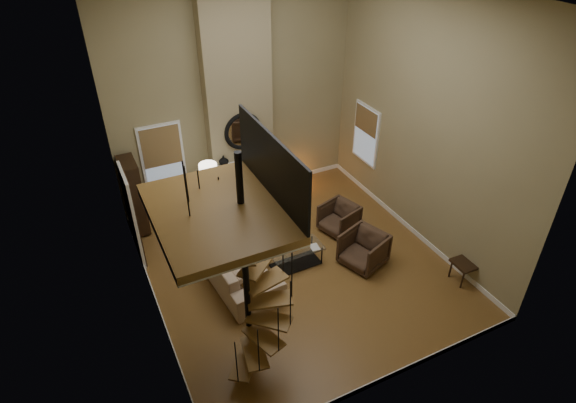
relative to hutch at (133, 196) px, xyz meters
name	(u,v)px	position (x,y,z in m)	size (l,w,h in m)	color
ground	(296,264)	(2.77, -2.77, -0.95)	(6.00, 6.50, 0.01)	olive
back_wall	(235,94)	(2.77, 0.48, 1.80)	(6.00, 0.02, 5.50)	#94885F
front_wall	(408,254)	(2.77, -6.02, 1.80)	(6.00, 0.02, 5.50)	#94885F
left_wall	(133,190)	(-0.23, -2.77, 1.80)	(0.02, 6.50, 5.50)	#94885F
right_wall	(426,122)	(5.77, -2.77, 1.80)	(0.02, 6.50, 5.50)	#94885F
baseboard_back	(241,190)	(2.77, 0.47, -0.89)	(6.00, 0.02, 0.12)	white
baseboard_front	(385,378)	(2.77, -6.01, -0.89)	(6.00, 0.02, 0.12)	white
baseboard_left	(158,307)	(-0.22, -2.77, -0.89)	(0.02, 6.50, 0.12)	white
baseboard_right	(407,226)	(5.76, -2.77, -0.89)	(0.02, 6.50, 0.12)	white
chimney_breast	(238,96)	(2.77, 0.29, 1.80)	(1.60, 0.38, 5.50)	#978862
hearth	(251,204)	(2.77, -0.20, -0.93)	(1.50, 0.60, 0.04)	black
firebox	(246,181)	(2.77, 0.09, -0.40)	(0.95, 0.02, 0.72)	black
mantel	(246,162)	(2.77, 0.01, 0.20)	(1.70, 0.18, 0.06)	white
mirror_frame	(243,131)	(2.77, 0.07, 1.00)	(0.94, 0.94, 0.10)	black
mirror_disc	(243,131)	(2.77, 0.08, 1.00)	(0.80, 0.80, 0.01)	white
vase_left	(224,160)	(2.22, 0.05, 0.35)	(0.24, 0.24, 0.25)	black
vase_right	(267,151)	(3.37, 0.05, 0.33)	(0.20, 0.20, 0.21)	#174A52
window_back	(162,153)	(0.87, 0.45, 0.67)	(1.02, 0.06, 1.52)	white
window_right	(366,134)	(5.74, -0.77, 0.68)	(0.06, 1.02, 1.52)	white
entry_door	(133,216)	(-0.18, -0.97, 0.10)	(0.10, 1.05, 2.16)	white
loft	(224,207)	(0.73, -4.57, 2.29)	(1.70, 2.20, 1.09)	olive
spiral_stair	(247,280)	(0.99, -4.56, 0.83)	(1.47, 1.47, 4.06)	black
hutch	(133,196)	(0.00, 0.00, 0.00)	(0.37, 0.80, 1.78)	black
sofa	(231,259)	(1.42, -2.42, -0.55)	(2.73, 1.07, 0.80)	tan
armchair_near	(341,217)	(4.29, -2.11, -0.60)	(0.76, 0.78, 0.71)	#432D1E
armchair_far	(366,248)	(4.17, -3.32, -0.60)	(0.84, 0.87, 0.79)	#432D1E
coffee_table	(296,255)	(2.75, -2.78, -0.67)	(1.17, 0.60, 0.44)	silver
bowl	(295,245)	(2.75, -2.73, -0.45)	(0.35, 0.35, 0.09)	orange
book	(314,248)	(3.10, -2.93, -0.49)	(0.18, 0.24, 0.02)	gray
floor_lamp	(209,176)	(1.62, -0.67, 0.46)	(0.41, 0.41, 1.71)	black
accent_lamp	(300,178)	(4.33, 0.06, -0.70)	(0.15, 0.15, 0.55)	orange
side_chair	(470,259)	(5.74, -4.72, -0.42)	(0.49, 0.49, 1.00)	black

